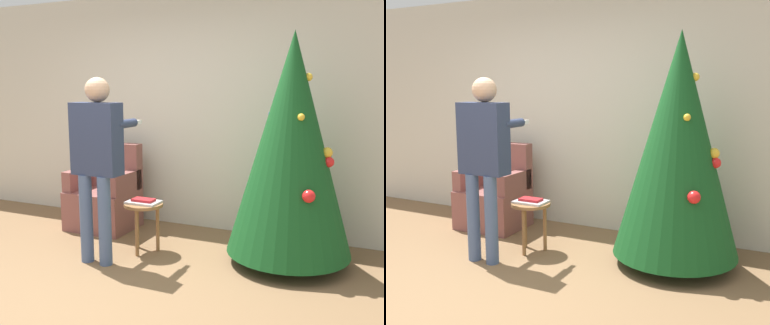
# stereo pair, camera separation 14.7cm
# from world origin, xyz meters

# --- Properties ---
(ground_plane) EXTENTS (14.00, 14.00, 0.00)m
(ground_plane) POSITION_xyz_m (0.00, 0.00, 0.00)
(ground_plane) COLOR brown
(wall_back) EXTENTS (8.00, 0.06, 2.70)m
(wall_back) POSITION_xyz_m (0.00, 2.23, 1.35)
(wall_back) COLOR beige
(wall_back) RESTS_ON ground_plane
(christmas_tree) EXTENTS (1.14, 1.14, 2.13)m
(christmas_tree) POSITION_xyz_m (1.39, 1.50, 1.12)
(christmas_tree) COLOR brown
(christmas_tree) RESTS_ON ground_plane
(armchair) EXTENTS (0.73, 0.60, 0.98)m
(armchair) POSITION_xyz_m (-0.81, 1.73, 0.36)
(armchair) COLOR brown
(armchair) RESTS_ON ground_plane
(person_standing) EXTENTS (0.47, 0.57, 1.72)m
(person_standing) POSITION_xyz_m (-0.25, 0.83, 1.04)
(person_standing) COLOR #475B84
(person_standing) RESTS_ON ground_plane
(side_stool) EXTENTS (0.39, 0.39, 0.50)m
(side_stool) POSITION_xyz_m (0.01, 1.21, 0.41)
(side_stool) COLOR olive
(side_stool) RESTS_ON ground_plane
(laptop) EXTENTS (0.32, 0.22, 0.02)m
(laptop) POSITION_xyz_m (0.01, 1.21, 0.51)
(laptop) COLOR silver
(laptop) RESTS_ON side_stool
(book) EXTENTS (0.22, 0.13, 0.02)m
(book) POSITION_xyz_m (0.01, 1.21, 0.53)
(book) COLOR #B21E23
(book) RESTS_ON laptop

